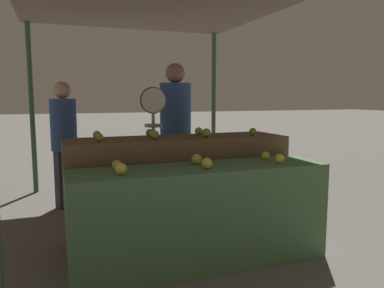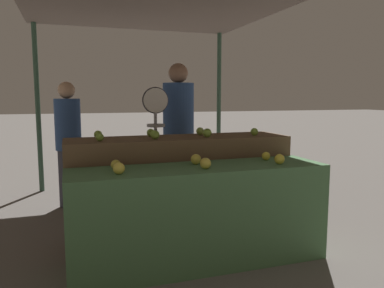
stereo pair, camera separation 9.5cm
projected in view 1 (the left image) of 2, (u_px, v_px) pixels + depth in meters
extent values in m
plane|color=#66605B|center=(201.00, 262.00, 3.17)|extent=(60.00, 60.00, 0.00)
cylinder|color=#33513D|center=(32.00, 109.00, 5.35)|extent=(0.07, 0.07, 2.44)
cylinder|color=#33513D|center=(214.00, 107.00, 6.32)|extent=(0.07, 0.07, 2.44)
cube|color=#4C7A4C|center=(201.00, 215.00, 3.12)|extent=(2.14, 0.55, 0.83)
cube|color=brown|center=(179.00, 188.00, 3.67)|extent=(2.14, 0.55, 1.01)
sphere|color=yellow|center=(121.00, 169.00, 2.74)|extent=(0.09, 0.09, 0.09)
sphere|color=gold|center=(207.00, 163.00, 2.97)|extent=(0.09, 0.09, 0.09)
sphere|color=gold|center=(279.00, 159.00, 3.20)|extent=(0.09, 0.09, 0.09)
sphere|color=gold|center=(117.00, 165.00, 2.93)|extent=(0.08, 0.08, 0.08)
sphere|color=gold|center=(197.00, 159.00, 3.16)|extent=(0.09, 0.09, 0.09)
sphere|color=gold|center=(265.00, 156.00, 3.39)|extent=(0.08, 0.08, 0.08)
sphere|color=#7AA338|center=(99.00, 137.00, 3.24)|extent=(0.07, 0.07, 0.07)
sphere|color=#7AA338|center=(155.00, 135.00, 3.41)|extent=(0.08, 0.08, 0.08)
sphere|color=#7AA338|center=(206.00, 133.00, 3.58)|extent=(0.09, 0.09, 0.09)
sphere|color=#7AA338|center=(253.00, 132.00, 3.76)|extent=(0.08, 0.08, 0.08)
sphere|color=#84AD3D|center=(97.00, 135.00, 3.45)|extent=(0.08, 0.08, 0.08)
sphere|color=#84AD3D|center=(150.00, 133.00, 3.62)|extent=(0.08, 0.08, 0.08)
sphere|color=#8EB247|center=(199.00, 131.00, 3.79)|extent=(0.08, 0.08, 0.08)
cylinder|color=#99999E|center=(154.00, 160.00, 4.17)|extent=(0.04, 0.04, 1.38)
cylinder|color=black|center=(153.00, 100.00, 4.08)|extent=(0.29, 0.01, 0.29)
cylinder|color=silver|center=(153.00, 100.00, 4.07)|extent=(0.27, 0.02, 0.27)
cylinder|color=#99999E|center=(154.00, 119.00, 4.09)|extent=(0.01, 0.01, 0.14)
cylinder|color=#99999E|center=(154.00, 126.00, 4.10)|extent=(0.20, 0.20, 0.03)
cube|color=#2D2D38|center=(176.00, 176.00, 4.65)|extent=(0.33, 0.28, 0.83)
cylinder|color=#2D4C84|center=(175.00, 113.00, 4.55)|extent=(0.51, 0.51, 0.73)
sphere|color=#936B51|center=(175.00, 73.00, 4.49)|extent=(0.24, 0.24, 0.24)
cube|color=#2D2D38|center=(66.00, 179.00, 4.70)|extent=(0.27, 0.23, 0.73)
cylinder|color=#2D4C84|center=(64.00, 125.00, 4.61)|extent=(0.42, 0.42, 0.64)
sphere|color=tan|center=(62.00, 90.00, 4.56)|extent=(0.21, 0.21, 0.21)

